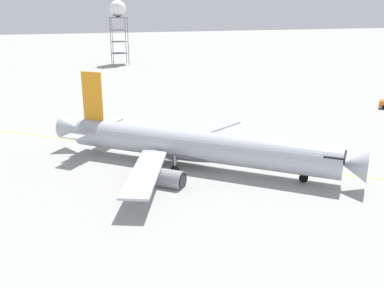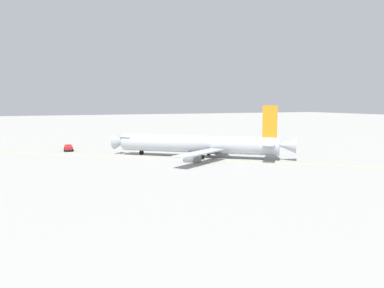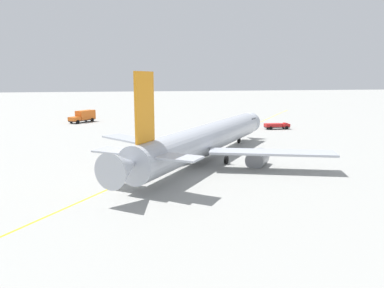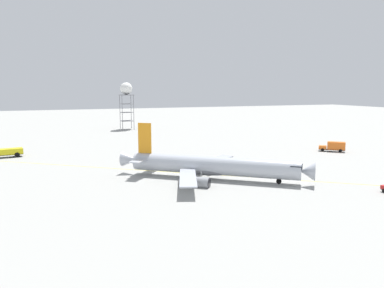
% 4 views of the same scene
% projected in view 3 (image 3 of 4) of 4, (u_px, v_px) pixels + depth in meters
% --- Properties ---
extents(ground_plane, '(600.00, 600.00, 0.00)m').
position_uv_depth(ground_plane, '(210.00, 157.00, 52.21)').
color(ground_plane, '#9E9E99').
extents(airliner_main, '(30.52, 35.76, 12.29)m').
position_uv_depth(airliner_main, '(207.00, 140.00, 49.98)').
color(airliner_main, '#B2B7C1').
rests_on(airliner_main, ground_plane).
extents(ops_pickup_truck, '(5.80, 2.67, 1.41)m').
position_uv_depth(ops_pickup_truck, '(277.00, 126.00, 81.62)').
color(ops_pickup_truck, '#232326').
rests_on(ops_pickup_truck, ground_plane).
extents(catering_truck_truck, '(6.92, 7.44, 3.10)m').
position_uv_depth(catering_truck_truck, '(84.00, 116.00, 94.70)').
color(catering_truck_truck, '#232326').
rests_on(catering_truck_truck, ground_plane).
extents(taxiway_centreline, '(111.82, 141.88, 0.01)m').
position_uv_depth(taxiway_centreline, '(181.00, 157.00, 52.09)').
color(taxiway_centreline, yellow).
rests_on(taxiway_centreline, ground_plane).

